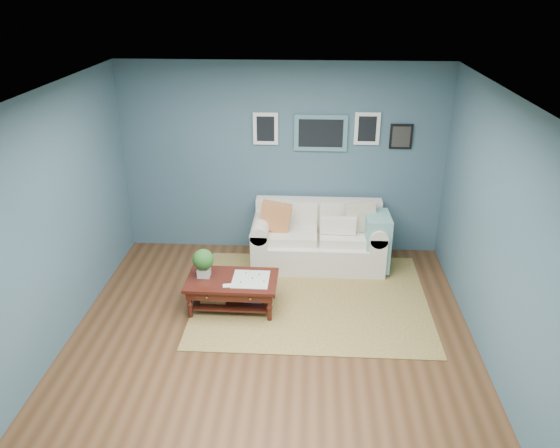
{
  "coord_description": "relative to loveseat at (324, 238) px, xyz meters",
  "views": [
    {
      "loc": [
        0.39,
        -4.78,
        3.66
      ],
      "look_at": [
        0.05,
        1.0,
        1.05
      ],
      "focal_mm": 35.0,
      "sensor_mm": 36.0,
      "label": 1
    }
  ],
  "objects": [
    {
      "name": "coffee_table",
      "position": [
        -1.17,
        -1.21,
        -0.05
      ],
      "size": [
        1.08,
        0.64,
        0.75
      ],
      "rotation": [
        0.0,
        0.0,
        -0.01
      ],
      "color": "#321309",
      "rests_on": "ground"
    },
    {
      "name": "area_rug",
      "position": [
        -0.16,
        -0.96,
        -0.38
      ],
      "size": [
        2.87,
        2.29,
        0.01
      ],
      "primitive_type": "cube",
      "color": "brown",
      "rests_on": "ground"
    },
    {
      "name": "loveseat",
      "position": [
        0.0,
        0.0,
        0.0
      ],
      "size": [
        1.85,
        0.84,
        0.95
      ],
      "color": "#EFE4CE",
      "rests_on": "ground"
    },
    {
      "name": "room_shell",
      "position": [
        -0.59,
        -1.97,
        0.97
      ],
      "size": [
        5.0,
        5.02,
        2.7
      ],
      "color": "brown",
      "rests_on": "ground"
    }
  ]
}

